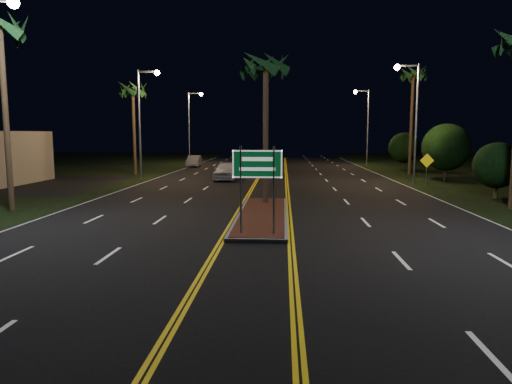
# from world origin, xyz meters

# --- Properties ---
(ground) EXTENTS (120.00, 120.00, 0.00)m
(ground) POSITION_xyz_m (0.00, 0.00, 0.00)
(ground) COLOR black
(ground) RESTS_ON ground
(median_island) EXTENTS (2.25, 10.25, 0.17)m
(median_island) POSITION_xyz_m (0.00, 7.00, 0.08)
(median_island) COLOR gray
(median_island) RESTS_ON ground
(highway_sign) EXTENTS (1.80, 0.08, 3.20)m
(highway_sign) POSITION_xyz_m (0.00, 2.80, 2.40)
(highway_sign) COLOR gray
(highway_sign) RESTS_ON ground
(streetlight_left_mid) EXTENTS (1.91, 0.44, 9.00)m
(streetlight_left_mid) POSITION_xyz_m (-10.61, 24.00, 5.66)
(streetlight_left_mid) COLOR gray
(streetlight_left_mid) RESTS_ON ground
(streetlight_left_far) EXTENTS (1.91, 0.44, 9.00)m
(streetlight_left_far) POSITION_xyz_m (-10.61, 44.00, 5.66)
(streetlight_left_far) COLOR gray
(streetlight_left_far) RESTS_ON ground
(streetlight_right_mid) EXTENTS (1.91, 0.44, 9.00)m
(streetlight_right_mid) POSITION_xyz_m (10.61, 22.00, 5.66)
(streetlight_right_mid) COLOR gray
(streetlight_right_mid) RESTS_ON ground
(streetlight_right_far) EXTENTS (1.91, 0.44, 9.00)m
(streetlight_right_far) POSITION_xyz_m (10.61, 42.00, 5.66)
(streetlight_right_far) COLOR gray
(streetlight_right_far) RESTS_ON ground
(palm_median) EXTENTS (2.40, 2.40, 8.30)m
(palm_median) POSITION_xyz_m (0.00, 10.50, 7.28)
(palm_median) COLOR #382819
(palm_median) RESTS_ON ground
(palm_left_near) EXTENTS (2.40, 2.40, 9.80)m
(palm_left_near) POSITION_xyz_m (-12.50, 8.00, 8.68)
(palm_left_near) COLOR #382819
(palm_left_near) RESTS_ON ground
(palm_left_far) EXTENTS (2.40, 2.40, 8.80)m
(palm_left_far) POSITION_xyz_m (-12.80, 28.00, 7.75)
(palm_left_far) COLOR #382819
(palm_left_far) RESTS_ON ground
(palm_right_far) EXTENTS (2.40, 2.40, 10.30)m
(palm_right_far) POSITION_xyz_m (12.80, 30.00, 9.14)
(palm_right_far) COLOR #382819
(palm_right_far) RESTS_ON ground
(shrub_near) EXTENTS (2.70, 2.70, 3.30)m
(shrub_near) POSITION_xyz_m (13.50, 14.00, 1.95)
(shrub_near) COLOR #382819
(shrub_near) RESTS_ON ground
(shrub_mid) EXTENTS (3.78, 3.78, 4.62)m
(shrub_mid) POSITION_xyz_m (14.00, 24.00, 2.73)
(shrub_mid) COLOR #382819
(shrub_mid) RESTS_ON ground
(shrub_far) EXTENTS (3.24, 3.24, 3.96)m
(shrub_far) POSITION_xyz_m (13.80, 36.00, 2.34)
(shrub_far) COLOR #382819
(shrub_far) RESTS_ON ground
(car_near) EXTENTS (2.40, 5.40, 1.78)m
(car_near) POSITION_xyz_m (-3.77, 23.92, 0.89)
(car_near) COLOR silver
(car_near) RESTS_ON ground
(car_far) EXTENTS (2.15, 4.64, 1.52)m
(car_far) POSITION_xyz_m (-9.50, 39.32, 0.76)
(car_far) COLOR silver
(car_far) RESTS_ON ground
(warning_sign) EXTENTS (1.01, 0.11, 2.40)m
(warning_sign) POSITION_xyz_m (11.23, 19.75, 1.55)
(warning_sign) COLOR gray
(warning_sign) RESTS_ON ground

